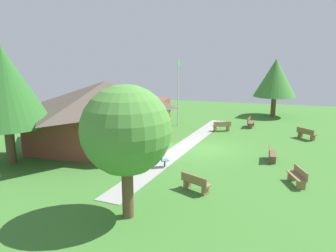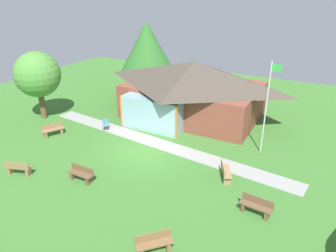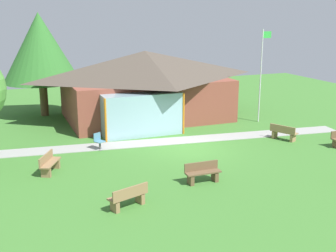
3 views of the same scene
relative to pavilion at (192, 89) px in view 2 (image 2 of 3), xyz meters
name	(u,v)px [view 2 (image 2 of 3)]	position (x,y,z in m)	size (l,w,h in m)	color
ground_plane	(146,153)	(0.07, -7.09, -2.29)	(44.00, 44.00, 0.00)	#3D752D
pavilion	(192,89)	(0.00, 0.00, 0.00)	(11.08, 8.49, 4.41)	brown
footpath	(158,143)	(0.07, -5.62, -2.27)	(19.08, 1.30, 0.03)	#999993
flagpole	(267,105)	(6.47, -3.54, 0.92)	(0.64, 0.08, 5.82)	silver
bench_front_center	(81,174)	(-1.37, -11.44, -1.88)	(1.50, 0.45, 0.84)	brown
bench_front_left	(18,168)	(-4.89, -12.63, -1.88)	(1.56, 0.89, 0.84)	olive
bench_lawn_far_right	(256,206)	(7.67, -9.74, -1.88)	(1.54, 0.58, 0.84)	brown
bench_front_right	(154,244)	(4.69, -13.97, -1.88)	(1.35, 1.39, 0.84)	brown
bench_mid_right	(225,172)	(5.44, -7.55, -1.88)	(1.06, 1.54, 0.84)	#9E7A51
bench_mid_left	(53,130)	(-7.11, -7.98, -1.88)	(1.08, 1.53, 0.84)	olive
patio_chair_west	(105,125)	(-4.37, -5.55, -1.87)	(0.60, 0.60, 0.86)	teal
tree_west_hedge	(37,75)	(-10.26, -5.91, 1.22)	(3.47, 3.47, 5.27)	brown
tree_behind_pavilion_left	(147,47)	(-6.13, 3.30, 2.25)	(5.03, 5.03, 6.82)	brown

